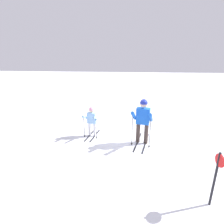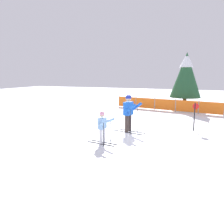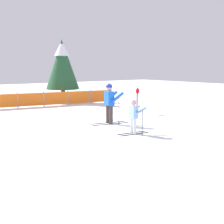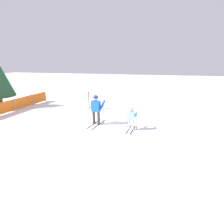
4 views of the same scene
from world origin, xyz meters
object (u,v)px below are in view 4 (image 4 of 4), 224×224
(skier_child, at_px, (131,117))
(safety_fence, at_px, (5,107))
(skier_adult, at_px, (96,107))
(trail_marker, at_px, (89,98))

(skier_child, bearing_deg, safety_fence, 91.04)
(skier_adult, distance_m, safety_fence, 6.50)
(skier_child, bearing_deg, trail_marker, 54.78)
(skier_child, relative_size, trail_marker, 0.95)
(skier_child, distance_m, safety_fence, 8.48)
(safety_fence, distance_m, trail_marker, 5.52)
(skier_adult, height_order, skier_child, skier_adult)
(skier_child, xyz_separation_m, trail_marker, (3.12, 3.32, 0.08))
(trail_marker, bearing_deg, safety_fence, 112.26)
(safety_fence, bearing_deg, trail_marker, -67.74)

